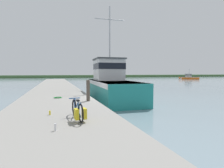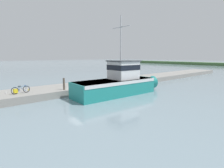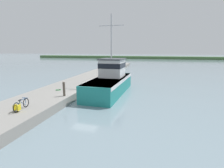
{
  "view_description": "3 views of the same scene",
  "coord_description": "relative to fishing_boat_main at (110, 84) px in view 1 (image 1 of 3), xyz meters",
  "views": [
    {
      "loc": [
        -3.6,
        -11.91,
        2.51
      ],
      "look_at": [
        -0.28,
        -1.7,
        1.81
      ],
      "focal_mm": 28.0,
      "sensor_mm": 36.0,
      "label": 1
    },
    {
      "loc": [
        16.06,
        -9.51,
        4.46
      ],
      "look_at": [
        0.16,
        4.2,
        1.05
      ],
      "focal_mm": 28.0,
      "sensor_mm": 36.0,
      "label": 2
    },
    {
      "loc": [
        6.28,
        -15.38,
        5.01
      ],
      "look_at": [
        2.18,
        1.73,
        1.49
      ],
      "focal_mm": 28.0,
      "sensor_mm": 36.0,
      "label": 3
    }
  ],
  "objects": [
    {
      "name": "water_bottle_by_bike",
      "position": [
        -5.09,
        -10.59,
        -0.56
      ],
      "size": [
        0.06,
        0.06,
        0.23
      ],
      "primitive_type": "cylinder",
      "color": "silver",
      "rests_on": "dock_pier"
    },
    {
      "name": "fishing_boat_main",
      "position": [
        0.0,
        0.0,
        0.0
      ],
      "size": [
        3.7,
        11.78,
        8.84
      ],
      "rotation": [
        0.0,
        0.0,
        -0.05
      ],
      "color": "teal",
      "rests_on": "ground_plane"
    },
    {
      "name": "hose_coil",
      "position": [
        -4.92,
        -3.36,
        -0.65
      ],
      "size": [
        0.55,
        0.55,
        0.05
      ],
      "primitive_type": "torus",
      "color": "#197A2D",
      "rests_on": "dock_pier"
    },
    {
      "name": "bicycle_touring",
      "position": [
        -4.27,
        -9.58,
        -0.33
      ],
      "size": [
        0.54,
        1.77,
        0.75
      ],
      "rotation": [
        0.0,
        0.0,
        0.1
      ],
      "color": "black",
      "rests_on": "dock_pier"
    },
    {
      "name": "dock_pier",
      "position": [
        -5.03,
        -4.16,
        -1.05
      ],
      "size": [
        4.91,
        80.0,
        0.75
      ],
      "primitive_type": "cube",
      "color": "gray",
      "rests_on": "ground_plane"
    },
    {
      "name": "water_bottle_on_curb",
      "position": [
        -5.3,
        -8.42,
        -0.58
      ],
      "size": [
        0.07,
        0.07,
        0.18
      ],
      "primitive_type": "cylinder",
      "color": "yellow",
      "rests_on": "dock_pier"
    },
    {
      "name": "far_shoreline",
      "position": [
        28.54,
        75.19,
        -0.77
      ],
      "size": [
        180.0,
        5.0,
        1.31
      ],
      "primitive_type": "cube",
      "color": "#426638",
      "rests_on": "ground_plane"
    },
    {
      "name": "mooring_post",
      "position": [
        -3.13,
        -5.34,
        -0.02
      ],
      "size": [
        0.22,
        0.22,
        1.31
      ],
      "primitive_type": "cylinder",
      "color": "#51473D",
      "rests_on": "dock_pier"
    },
    {
      "name": "boat_orange_near",
      "position": [
        43.75,
        38.24,
        -0.61
      ],
      "size": [
        6.71,
        5.27,
        4.06
      ],
      "rotation": [
        0.0,
        0.0,
        0.97
      ],
      "color": "orange",
      "rests_on": "ground_plane"
    },
    {
      "name": "ground_plane",
      "position": [
        -1.46,
        -4.16,
        -1.42
      ],
      "size": [
        320.0,
        320.0,
        0.0
      ],
      "primitive_type": "plane",
      "color": "gray"
    }
  ]
}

